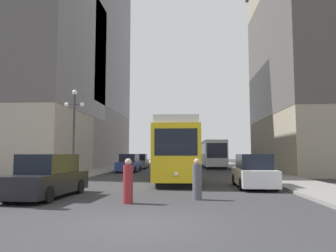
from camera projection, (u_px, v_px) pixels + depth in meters
ground_plane at (142, 224)px, 8.31m from camera, size 200.00×200.00×0.00m
sidewalk_left at (130, 165)px, 48.57m from camera, size 3.25×120.00×0.15m
sidewalk_right at (232, 165)px, 47.59m from camera, size 3.25×120.00×0.15m
streetcar at (179, 150)px, 22.80m from camera, size 2.70×13.44×3.89m
transit_bus at (213, 153)px, 41.59m from camera, size 2.74×11.24×3.45m
parked_car_left_near at (48, 177)px, 13.52m from camera, size 2.09×4.91×1.82m
parked_car_left_mid at (140, 162)px, 39.27m from camera, size 1.99×4.39×1.82m
parked_car_right_far at (253, 172)px, 17.30m from camera, size 1.98×4.83×1.82m
parked_car_left_far at (129, 164)px, 32.15m from camera, size 1.97×4.71×1.82m
pedestrian_crossing_near at (128, 182)px, 11.84m from camera, size 0.37×0.37×1.67m
pedestrian_crossing_far at (197, 180)px, 12.80m from camera, size 0.37×0.37×1.65m
lamp_post_left_near at (74, 121)px, 21.96m from camera, size 1.41×0.36×6.14m
building_left_corner at (75, 55)px, 47.45m from camera, size 13.13×22.07×32.10m
building_left_midblock at (18, 53)px, 33.74m from camera, size 15.53×15.64×24.22m
building_right_corner at (322, 58)px, 32.82m from camera, size 12.21×18.04×22.83m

